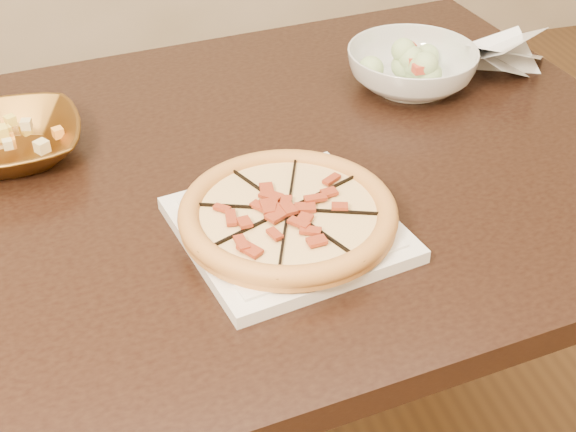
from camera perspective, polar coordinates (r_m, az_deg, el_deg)
name	(u,v)px	position (r m, az deg, el deg)	size (l,w,h in m)	color
dining_table	(205,233)	(1.22, -5.89, -1.21)	(1.49, 1.06, 0.75)	black
plate	(288,228)	(1.03, 0.00, -0.87)	(0.31, 0.31, 0.02)	silver
pizza	(288,213)	(1.02, 0.00, 0.18)	(0.28, 0.28, 0.03)	#E18844
bronze_bowl	(10,143)	(1.25, -19.17, 4.95)	(0.21, 0.21, 0.05)	brown
mixed_dish	(4,119)	(1.23, -19.54, 6.52)	(0.11, 0.10, 0.03)	#D8BF7C
salad_bowl	(411,69)	(1.39, 8.77, 10.32)	(0.22, 0.22, 0.07)	silver
salad	(413,40)	(1.37, 8.89, 12.26)	(0.08, 0.11, 0.04)	#C0EE99
cling_film	(498,58)	(1.48, 14.72, 10.79)	(0.18, 0.14, 0.05)	silver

